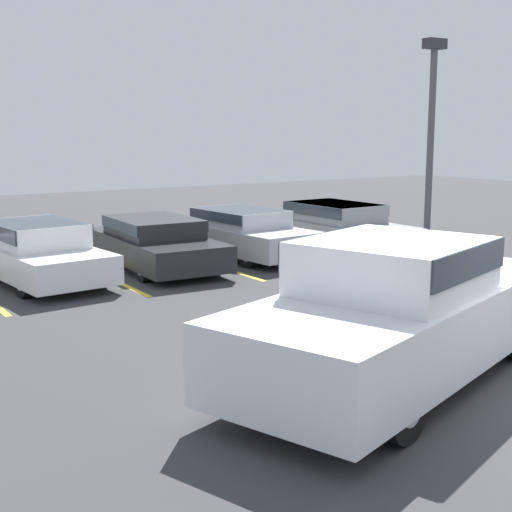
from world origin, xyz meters
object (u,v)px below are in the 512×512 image
Objects in this scene: pickup_truck at (403,309)px; parked_sedan_b at (37,250)px; parked_sedan_d at (242,231)px; light_post at (432,119)px; parked_sedan_c at (155,241)px; parked_sedan_e at (336,224)px.

parked_sedan_b is (-2.22, 8.41, -0.24)m from pickup_truck.
parked_sedan_d is (2.94, 8.63, -0.27)m from pickup_truck.
parked_sedan_d is at bearing 86.94° from parked_sedan_b.
pickup_truck reaches higher than parked_sedan_d.
pickup_truck is at bearing -137.54° from light_post.
parked_sedan_d is 0.76× the size of light_post.
parked_sedan_b is at bearing -86.36° from parked_sedan_c.
pickup_truck is 1.37× the size of parked_sedan_c.
pickup_truck is 1.41× the size of parked_sedan_d.
parked_sedan_b is at bearing -93.00° from parked_sedan_d.
parked_sedan_e is (5.28, -0.06, 0.02)m from parked_sedan_c.
parked_sedan_c is 2.46m from parked_sedan_d.
light_post is at bearing 87.54° from parked_sedan_b.
parked_sedan_e is at bearing 84.52° from parked_sedan_b.
parked_sedan_c is 0.95× the size of parked_sedan_e.
light_post reaches higher than parked_sedan_b.
light_post reaches higher than pickup_truck.
parked_sedan_e is (2.82, -0.22, 0.01)m from parked_sedan_d.
parked_sedan_b reaches higher than parked_sedan_c.
parked_sedan_d is 7.51m from light_post.
parked_sedan_b is 5.17m from parked_sedan_d.
pickup_truck is 10.20m from parked_sedan_e.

